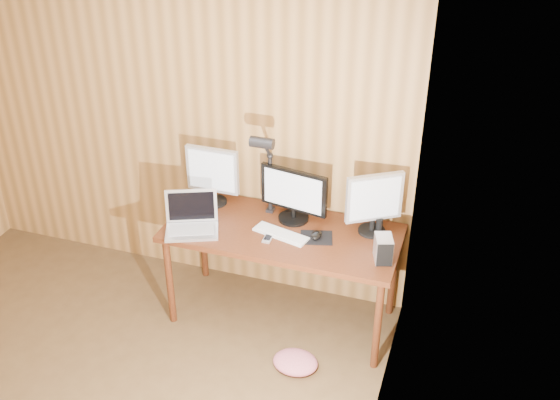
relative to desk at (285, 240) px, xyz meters
The scene contains 13 objects.
desk is the anchor object (origin of this frame).
monitor_center 0.33m from the desk, 72.55° to the left, with size 0.49×0.21×0.39m.
monitor_left 0.70m from the desk, 167.81° to the left, with size 0.39×0.18×0.44m.
monitor_right 0.69m from the desk, ahead, with size 0.35×0.24×0.44m.
laptop 0.66m from the desk, 158.87° to the right, with size 0.43×0.39×0.25m.
keyboard 0.18m from the desk, 86.69° to the right, with size 0.40×0.21×0.02m.
mousepad 0.29m from the desk, 19.07° to the right, with size 0.21×0.17×0.00m, color black.
mouse 0.30m from the desk, 19.07° to the right, with size 0.07×0.11×0.04m, color black.
hard_drive 0.76m from the desk, 15.29° to the right, with size 0.15×0.18×0.17m.
phone 0.24m from the desk, 106.58° to the right, with size 0.06×0.11×0.01m.
speaker 0.66m from the desk, ahead, with size 0.05×0.05×0.11m, color black.
desk_lamp 0.57m from the desk, 159.13° to the left, with size 0.16×0.23×0.69m.
fabric_pile 0.83m from the desk, 65.62° to the right, with size 0.30×0.25×0.10m, color #CA6271, non-canonical shape.
Camera 1 is at (2.08, -1.91, 3.18)m, focal length 42.00 mm.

